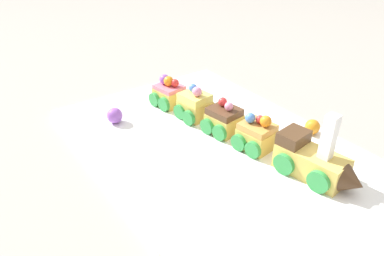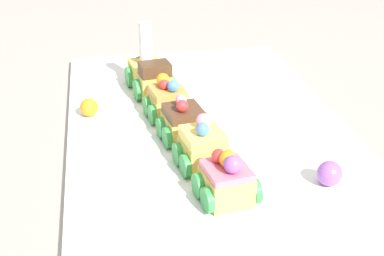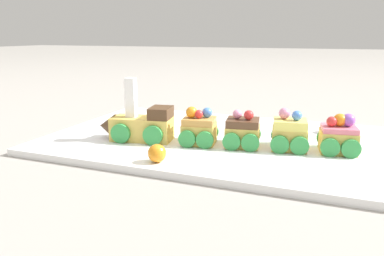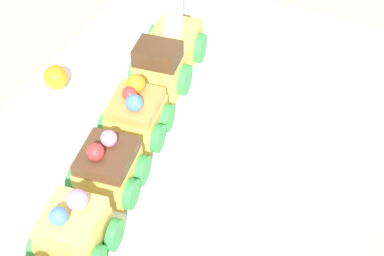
{
  "view_description": "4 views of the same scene",
  "coord_description": "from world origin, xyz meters",
  "px_view_note": "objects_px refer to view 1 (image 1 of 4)",
  "views": [
    {
      "loc": [
        0.41,
        -0.35,
        0.37
      ],
      "look_at": [
        -0.05,
        -0.03,
        0.04
      ],
      "focal_mm": 35.0,
      "sensor_mm": 36.0,
      "label": 1
    },
    {
      "loc": [
        -0.7,
        0.15,
        0.37
      ],
      "look_at": [
        -0.05,
        0.03,
        0.03
      ],
      "focal_mm": 50.0,
      "sensor_mm": 36.0,
      "label": 2
    },
    {
      "loc": [
        -0.19,
        0.65,
        0.2
      ],
      "look_at": [
        0.05,
        0.04,
        0.03
      ],
      "focal_mm": 35.0,
      "sensor_mm": 36.0,
      "label": 3
    },
    {
      "loc": [
        -0.38,
        -0.21,
        0.49
      ],
      "look_at": [
        0.03,
        -0.01,
        0.05
      ],
      "focal_mm": 60.0,
      "sensor_mm": 36.0,
      "label": 4
    }
  ],
  "objects_px": {
    "cake_car_strawberry": "(169,94)",
    "gumball_orange": "(312,127)",
    "cake_car_lemon": "(195,105)",
    "cake_train_locomotive": "(317,162)",
    "cake_car_chocolate": "(224,120)",
    "gumball_purple": "(115,116)",
    "cake_car_caramel": "(257,135)"
  },
  "relations": [
    {
      "from": "cake_car_strawberry",
      "to": "gumball_orange",
      "type": "relative_size",
      "value": 2.62
    },
    {
      "from": "cake_car_caramel",
      "to": "cake_car_chocolate",
      "type": "relative_size",
      "value": 1.0
    },
    {
      "from": "cake_car_chocolate",
      "to": "gumball_purple",
      "type": "distance_m",
      "value": 0.21
    },
    {
      "from": "cake_train_locomotive",
      "to": "cake_car_strawberry",
      "type": "height_order",
      "value": "cake_train_locomotive"
    },
    {
      "from": "cake_car_strawberry",
      "to": "gumball_orange",
      "type": "height_order",
      "value": "cake_car_strawberry"
    },
    {
      "from": "cake_car_chocolate",
      "to": "gumball_purple",
      "type": "height_order",
      "value": "cake_car_chocolate"
    },
    {
      "from": "cake_car_caramel",
      "to": "gumball_orange",
      "type": "relative_size",
      "value": 2.62
    },
    {
      "from": "cake_car_chocolate",
      "to": "cake_car_lemon",
      "type": "xyz_separation_m",
      "value": [
        -0.08,
        -0.01,
        0.0
      ]
    },
    {
      "from": "cake_car_chocolate",
      "to": "cake_car_strawberry",
      "type": "xyz_separation_m",
      "value": [
        -0.15,
        -0.02,
        0.0
      ]
    },
    {
      "from": "cake_car_lemon",
      "to": "cake_car_strawberry",
      "type": "distance_m",
      "value": 0.08
    },
    {
      "from": "gumball_orange",
      "to": "cake_car_strawberry",
      "type": "bearing_deg",
      "value": -149.02
    },
    {
      "from": "cake_train_locomotive",
      "to": "gumball_orange",
      "type": "height_order",
      "value": "cake_train_locomotive"
    },
    {
      "from": "cake_car_caramel",
      "to": "cake_car_chocolate",
      "type": "xyz_separation_m",
      "value": [
        -0.07,
        -0.01,
        -0.0
      ]
    },
    {
      "from": "gumball_purple",
      "to": "cake_car_caramel",
      "type": "bearing_deg",
      "value": 36.59
    },
    {
      "from": "cake_car_chocolate",
      "to": "cake_car_lemon",
      "type": "distance_m",
      "value": 0.08
    },
    {
      "from": "cake_train_locomotive",
      "to": "gumball_purple",
      "type": "relative_size",
      "value": 4.61
    },
    {
      "from": "cake_train_locomotive",
      "to": "cake_car_lemon",
      "type": "bearing_deg",
      "value": -179.99
    },
    {
      "from": "cake_car_chocolate",
      "to": "cake_car_strawberry",
      "type": "bearing_deg",
      "value": -179.94
    },
    {
      "from": "cake_car_lemon",
      "to": "gumball_orange",
      "type": "relative_size",
      "value": 2.62
    },
    {
      "from": "cake_car_caramel",
      "to": "cake_car_lemon",
      "type": "distance_m",
      "value": 0.15
    },
    {
      "from": "cake_car_chocolate",
      "to": "cake_car_strawberry",
      "type": "height_order",
      "value": "same"
    },
    {
      "from": "cake_car_chocolate",
      "to": "gumball_orange",
      "type": "xyz_separation_m",
      "value": [
        0.1,
        0.13,
        -0.01
      ]
    },
    {
      "from": "cake_car_chocolate",
      "to": "cake_car_strawberry",
      "type": "relative_size",
      "value": 1.0
    },
    {
      "from": "cake_car_caramel",
      "to": "cake_train_locomotive",
      "type": "bearing_deg",
      "value": -0.05
    },
    {
      "from": "cake_car_caramel",
      "to": "gumball_orange",
      "type": "distance_m",
      "value": 0.12
    },
    {
      "from": "cake_car_lemon",
      "to": "gumball_orange",
      "type": "bearing_deg",
      "value": 29.89
    },
    {
      "from": "cake_car_chocolate",
      "to": "gumball_orange",
      "type": "relative_size",
      "value": 2.62
    },
    {
      "from": "cake_train_locomotive",
      "to": "cake_car_caramel",
      "type": "bearing_deg",
      "value": 179.95
    },
    {
      "from": "cake_car_chocolate",
      "to": "cake_train_locomotive",
      "type": "bearing_deg",
      "value": -0.04
    },
    {
      "from": "cake_car_caramel",
      "to": "cake_car_lemon",
      "type": "bearing_deg",
      "value": -179.95
    },
    {
      "from": "cake_train_locomotive",
      "to": "cake_car_strawberry",
      "type": "distance_m",
      "value": 0.35
    },
    {
      "from": "cake_car_caramel",
      "to": "cake_car_strawberry",
      "type": "relative_size",
      "value": 1.0
    }
  ]
}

